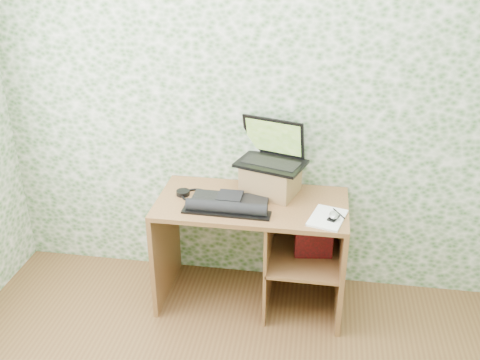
% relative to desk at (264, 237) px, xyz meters
% --- Properties ---
extents(wall_back, '(3.50, 0.00, 3.50)m').
position_rel_desk_xyz_m(wall_back, '(-0.08, 0.28, 0.82)').
color(wall_back, white).
rests_on(wall_back, ground).
extents(desk, '(1.20, 0.60, 0.75)m').
position_rel_desk_xyz_m(desk, '(0.00, 0.00, 0.00)').
color(desk, brown).
rests_on(desk, floor).
extents(riser, '(0.39, 0.36, 0.20)m').
position_rel_desk_xyz_m(riser, '(0.02, 0.12, 0.37)').
color(riser, brown).
rests_on(riser, desk).
extents(laptop, '(0.48, 0.41, 0.28)m').
position_rel_desk_xyz_m(laptop, '(0.02, 0.16, 0.53)').
color(laptop, black).
rests_on(laptop, riser).
extents(keyboard, '(0.54, 0.28, 0.08)m').
position_rel_desk_xyz_m(keyboard, '(-0.21, -0.13, 0.29)').
color(keyboard, black).
rests_on(keyboard, desk).
extents(headphones, '(0.25, 0.19, 0.03)m').
position_rel_desk_xyz_m(headphones, '(-0.45, -0.01, 0.28)').
color(headphones, black).
rests_on(headphones, desk).
extents(notepad, '(0.25, 0.31, 0.01)m').
position_rel_desk_xyz_m(notepad, '(0.39, -0.17, 0.28)').
color(notepad, white).
rests_on(notepad, desk).
extents(mouse, '(0.09, 0.10, 0.03)m').
position_rel_desk_xyz_m(mouse, '(0.43, -0.19, 0.30)').
color(mouse, silver).
rests_on(mouse, notepad).
extents(pen, '(0.07, 0.11, 0.01)m').
position_rel_desk_xyz_m(pen, '(0.46, -0.12, 0.29)').
color(pen, black).
rests_on(pen, notepad).
extents(red_box, '(0.25, 0.11, 0.29)m').
position_rel_desk_xyz_m(red_box, '(0.32, -0.03, 0.05)').
color(red_box, maroon).
rests_on(red_box, desk).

